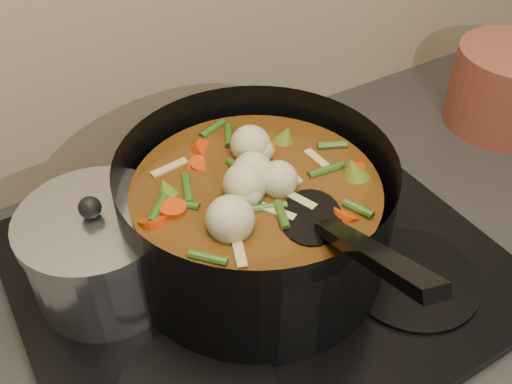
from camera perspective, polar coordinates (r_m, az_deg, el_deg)
stovetop at (r=0.80m, az=0.25°, el=-7.49°), size 0.62×0.54×0.03m
stockpot at (r=0.74m, az=0.05°, el=-2.44°), size 0.45×0.53×0.25m
saucepan at (r=0.74m, az=-15.19°, el=-5.82°), size 0.19×0.19×0.15m
terracotta_crock at (r=1.14m, az=23.96°, el=9.53°), size 0.23×0.23×0.14m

